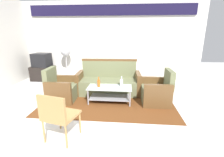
% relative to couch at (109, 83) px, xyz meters
% --- Properties ---
extents(ground_plane, '(14.00, 14.00, 0.00)m').
position_rel_couch_xyz_m(ground_plane, '(-0.09, -1.45, -0.32)').
color(ground_plane, white).
extents(wall_back, '(6.52, 0.19, 2.80)m').
position_rel_couch_xyz_m(wall_back, '(-0.09, 1.60, 1.16)').
color(wall_back, silver).
rests_on(wall_back, ground).
extents(rug, '(3.28, 2.01, 0.01)m').
position_rel_couch_xyz_m(rug, '(0.05, -0.61, -0.31)').
color(rug, brown).
rests_on(rug, ground).
extents(couch, '(1.83, 0.81, 0.96)m').
position_rel_couch_xyz_m(couch, '(0.00, 0.00, 0.00)').
color(couch, '#6B704C').
rests_on(couch, rug).
extents(armchair_left, '(0.72, 0.78, 0.85)m').
position_rel_couch_xyz_m(armchair_left, '(-1.17, -0.63, -0.03)').
color(armchair_left, '#6B704C').
rests_on(armchair_left, rug).
extents(armchair_right, '(0.71, 0.77, 0.85)m').
position_rel_couch_xyz_m(armchair_right, '(1.28, -0.57, -0.03)').
color(armchair_right, '#6B704C').
rests_on(armchair_right, rug).
extents(coffee_table, '(1.10, 0.60, 0.40)m').
position_rel_couch_xyz_m(coffee_table, '(0.10, -0.62, -0.04)').
color(coffee_table, silver).
rests_on(coffee_table, rug).
extents(bottle_orange, '(0.07, 0.07, 0.26)m').
position_rel_couch_xyz_m(bottle_orange, '(-0.18, -0.66, 0.19)').
color(bottle_orange, '#D85919').
rests_on(bottle_orange, coffee_table).
extents(bottle_clear, '(0.08, 0.08, 0.27)m').
position_rel_couch_xyz_m(bottle_clear, '(0.39, -0.60, 0.20)').
color(bottle_clear, silver).
rests_on(bottle_clear, coffee_table).
extents(cup, '(0.08, 0.08, 0.10)m').
position_rel_couch_xyz_m(cup, '(0.38, -0.44, 0.14)').
color(cup, silver).
rests_on(cup, coffee_table).
extents(tv_stand, '(0.80, 0.50, 0.52)m').
position_rel_couch_xyz_m(tv_stand, '(-2.58, 1.10, -0.06)').
color(tv_stand, black).
rests_on(tv_stand, ground).
extents(television, '(0.65, 0.51, 0.48)m').
position_rel_couch_xyz_m(television, '(-2.58, 1.10, 0.44)').
color(television, black).
rests_on(television, tv_stand).
extents(pedestal_fan, '(0.36, 0.36, 1.27)m').
position_rel_couch_xyz_m(pedestal_fan, '(-1.67, 1.15, 0.70)').
color(pedestal_fan, '#2D2D33').
rests_on(pedestal_fan, ground).
extents(wicker_chair, '(0.58, 0.58, 0.84)m').
position_rel_couch_xyz_m(wicker_chair, '(-0.56, -2.25, 0.18)').
color(wicker_chair, '#AD844C').
rests_on(wicker_chair, ground).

